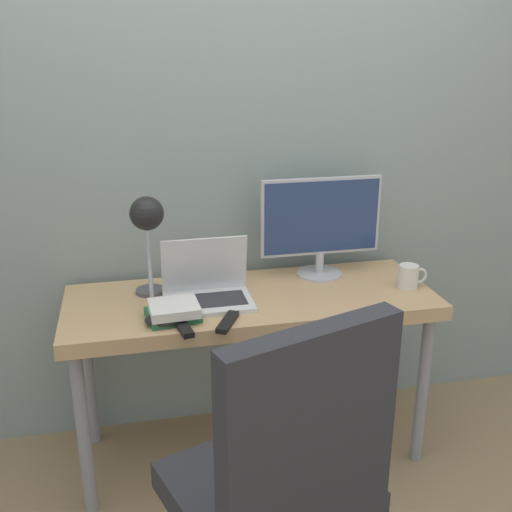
# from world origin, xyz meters

# --- Properties ---
(ground_plane) EXTENTS (12.00, 12.00, 0.00)m
(ground_plane) POSITION_xyz_m (0.00, 0.00, 0.00)
(ground_plane) COLOR #937A56
(wall_back) EXTENTS (8.00, 0.05, 2.60)m
(wall_back) POSITION_xyz_m (0.00, 0.62, 1.30)
(wall_back) COLOR gray
(wall_back) RESTS_ON ground_plane
(desk) EXTENTS (1.50, 0.56, 0.75)m
(desk) POSITION_xyz_m (0.00, 0.28, 0.68)
(desk) COLOR tan
(desk) RESTS_ON ground_plane
(laptop) EXTENTS (0.34, 0.24, 0.25)m
(laptop) POSITION_xyz_m (-0.18, 0.26, 0.81)
(laptop) COLOR silver
(laptop) RESTS_ON desk
(monitor) EXTENTS (0.53, 0.20, 0.44)m
(monitor) POSITION_xyz_m (0.34, 0.44, 1.00)
(monitor) COLOR #B7B7BC
(monitor) RESTS_ON desk
(desk_lamp) EXTENTS (0.13, 0.29, 0.45)m
(desk_lamp) POSITION_xyz_m (-0.40, 0.25, 1.10)
(desk_lamp) COLOR #4C4C51
(desk_lamp) RESTS_ON desk
(office_chair) EXTENTS (0.65, 0.63, 1.10)m
(office_chair) POSITION_xyz_m (-0.10, -0.62, 0.61)
(office_chair) COLOR black
(office_chair) RESTS_ON ground_plane
(book_stack) EXTENTS (0.21, 0.19, 0.06)m
(book_stack) POSITION_xyz_m (-0.33, 0.13, 0.79)
(book_stack) COLOR #286B47
(book_stack) RESTS_ON desk
(tv_remote) EXTENTS (0.07, 0.18, 0.02)m
(tv_remote) POSITION_xyz_m (-0.31, 0.04, 0.76)
(tv_remote) COLOR black
(tv_remote) RESTS_ON desk
(media_remote) EXTENTS (0.11, 0.16, 0.02)m
(media_remote) POSITION_xyz_m (-0.14, 0.04, 0.76)
(media_remote) COLOR black
(media_remote) RESTS_ON desk
(mug) EXTENTS (0.13, 0.08, 0.10)m
(mug) POSITION_xyz_m (0.66, 0.22, 0.81)
(mug) COLOR silver
(mug) RESTS_ON desk
(game_controller) EXTENTS (0.15, 0.11, 0.04)m
(game_controller) POSITION_xyz_m (-0.36, 0.09, 0.77)
(game_controller) COLOR black
(game_controller) RESTS_ON desk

